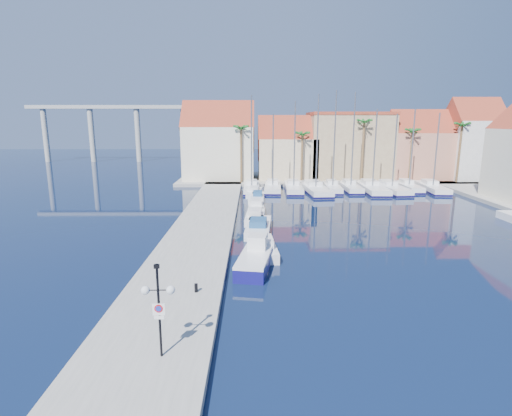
# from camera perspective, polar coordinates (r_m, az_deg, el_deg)

# --- Properties ---
(ground) EXTENTS (260.00, 260.00, 0.00)m
(ground) POSITION_cam_1_polar(r_m,az_deg,el_deg) (26.38, 8.75, -11.26)
(ground) COLOR black
(ground) RESTS_ON ground
(quay_west) EXTENTS (6.00, 77.00, 0.50)m
(quay_west) POSITION_cam_1_polar(r_m,az_deg,el_deg) (39.03, -7.64, -3.00)
(quay_west) COLOR gray
(quay_west) RESTS_ON ground
(shore_north) EXTENTS (54.00, 16.00, 0.50)m
(shore_north) POSITION_cam_1_polar(r_m,az_deg,el_deg) (73.94, 10.55, 4.16)
(shore_north) COLOR gray
(shore_north) RESTS_ON ground
(lamp_post) EXTENTS (1.44, 0.40, 4.23)m
(lamp_post) POSITION_cam_1_polar(r_m,az_deg,el_deg) (17.64, -13.78, -12.20)
(lamp_post) COLOR black
(lamp_post) RESTS_ON quay_west
(bollard) EXTENTS (0.21, 0.21, 0.52)m
(bollard) POSITION_cam_1_polar(r_m,az_deg,el_deg) (24.51, -8.55, -11.22)
(bollard) COLOR black
(bollard) RESTS_ON quay_west
(fishing_boat) EXTENTS (3.02, 6.40, 2.15)m
(fishing_boat) POSITION_cam_1_polar(r_m,az_deg,el_deg) (29.35, -0.06, -7.13)
(fishing_boat) COLOR navy
(fishing_boat) RESTS_ON ground
(motorboat_west_0) EXTENTS (2.27, 5.97, 1.40)m
(motorboat_west_0) POSITION_cam_1_polar(r_m,az_deg,el_deg) (32.37, 1.10, -5.64)
(motorboat_west_0) COLOR white
(motorboat_west_0) RESTS_ON ground
(motorboat_west_1) EXTENTS (2.74, 7.05, 1.40)m
(motorboat_west_1) POSITION_cam_1_polar(r_m,az_deg,el_deg) (38.56, 0.37, -2.68)
(motorboat_west_1) COLOR white
(motorboat_west_1) RESTS_ON ground
(motorboat_west_2) EXTENTS (2.27, 6.07, 1.40)m
(motorboat_west_2) POSITION_cam_1_polar(r_m,az_deg,el_deg) (42.77, -0.12, -1.17)
(motorboat_west_2) COLOR white
(motorboat_west_2) RESTS_ON ground
(motorboat_west_3) EXTENTS (2.00, 5.68, 1.40)m
(motorboat_west_3) POSITION_cam_1_polar(r_m,az_deg,el_deg) (47.91, -0.05, 0.30)
(motorboat_west_3) COLOR white
(motorboat_west_3) RESTS_ON ground
(motorboat_west_4) EXTENTS (1.89, 5.21, 1.40)m
(motorboat_west_4) POSITION_cam_1_polar(r_m,az_deg,el_deg) (53.55, 0.26, 1.58)
(motorboat_west_4) COLOR white
(motorboat_west_4) RESTS_ON ground
(motorboat_west_5) EXTENTS (2.42, 6.00, 1.40)m
(motorboat_west_5) POSITION_cam_1_polar(r_m,az_deg,el_deg) (57.26, -0.25, 2.29)
(motorboat_west_5) COLOR white
(motorboat_west_5) RESTS_ON ground
(sailboat_0) EXTENTS (2.40, 8.94, 14.16)m
(sailboat_0) POSITION_cam_1_polar(r_m,az_deg,el_deg) (60.78, -0.62, 2.99)
(sailboat_0) COLOR white
(sailboat_0) RESTS_ON ground
(sailboat_1) EXTENTS (2.98, 9.31, 11.47)m
(sailboat_1) POSITION_cam_1_polar(r_m,az_deg,el_deg) (61.37, 2.41, 3.02)
(sailboat_1) COLOR white
(sailboat_1) RESTS_ON ground
(sailboat_2) EXTENTS (2.84, 9.48, 13.31)m
(sailboat_2) POSITION_cam_1_polar(r_m,az_deg,el_deg) (61.12, 5.38, 2.96)
(sailboat_2) COLOR white
(sailboat_2) RESTS_ON ground
(sailboat_3) EXTENTS (3.87, 11.51, 14.23)m
(sailboat_3) POSITION_cam_1_polar(r_m,az_deg,el_deg) (60.62, 8.39, 2.79)
(sailboat_3) COLOR white
(sailboat_3) RESTS_ON ground
(sailboat_4) EXTENTS (2.70, 8.37, 14.83)m
(sailboat_4) POSITION_cam_1_polar(r_m,az_deg,el_deg) (62.10, 10.83, 3.00)
(sailboat_4) COLOR white
(sailboat_4) RESTS_ON ground
(sailboat_5) EXTENTS (2.28, 8.54, 14.59)m
(sailboat_5) POSITION_cam_1_polar(r_m,az_deg,el_deg) (62.97, 13.28, 3.01)
(sailboat_5) COLOR white
(sailboat_5) RESTS_ON ground
(sailboat_6) EXTENTS (3.15, 11.23, 12.19)m
(sailboat_6) POSITION_cam_1_polar(r_m,az_deg,el_deg) (63.22, 16.13, 2.81)
(sailboat_6) COLOR white
(sailboat_6) RESTS_ON ground
(sailboat_7) EXTENTS (3.48, 10.23, 11.50)m
(sailboat_7) POSITION_cam_1_polar(r_m,az_deg,el_deg) (63.79, 18.65, 2.73)
(sailboat_7) COLOR white
(sailboat_7) RESTS_ON ground
(sailboat_8) EXTENTS (2.18, 8.20, 12.24)m
(sailboat_8) POSITION_cam_1_polar(r_m,az_deg,el_deg) (66.00, 20.87, 2.91)
(sailboat_8) COLOR white
(sailboat_8) RESTS_ON ground
(sailboat_9) EXTENTS (3.24, 9.78, 11.67)m
(sailboat_9) POSITION_cam_1_polar(r_m,az_deg,el_deg) (66.56, 23.78, 2.71)
(sailboat_9) COLOR white
(sailboat_9) RESTS_ON ground
(building_0) EXTENTS (12.30, 9.00, 13.50)m
(building_0) POSITION_cam_1_polar(r_m,az_deg,el_deg) (71.20, -5.29, 9.08)
(building_0) COLOR beige
(building_0) RESTS_ON shore_north
(building_1) EXTENTS (10.30, 8.00, 11.00)m
(building_1) POSITION_cam_1_polar(r_m,az_deg,el_deg) (71.31, 4.48, 8.11)
(building_1) COLOR #C2B089
(building_1) RESTS_ON shore_north
(building_2) EXTENTS (14.20, 10.20, 11.50)m
(building_2) POSITION_cam_1_polar(r_m,az_deg,el_deg) (73.99, 13.04, 8.73)
(building_2) COLOR #9E8361
(building_2) RESTS_ON shore_north
(building_3) EXTENTS (10.30, 8.00, 12.00)m
(building_3) POSITION_cam_1_polar(r_m,az_deg,el_deg) (76.75, 22.03, 7.98)
(building_3) COLOR tan
(building_3) RESTS_ON shore_north
(building_4) EXTENTS (8.30, 8.00, 14.00)m
(building_4) POSITION_cam_1_polar(r_m,az_deg,el_deg) (79.67, 28.42, 8.33)
(building_4) COLOR silver
(building_4) RESTS_ON shore_north
(palm_0) EXTENTS (2.60, 2.60, 10.15)m
(palm_0) POSITION_cam_1_polar(r_m,az_deg,el_deg) (65.89, -2.16, 11.09)
(palm_0) COLOR brown
(palm_0) RESTS_ON shore_north
(palm_1) EXTENTS (2.60, 2.60, 9.15)m
(palm_1) POSITION_cam_1_polar(r_m,az_deg,el_deg) (66.39, 6.64, 10.21)
(palm_1) COLOR brown
(palm_1) RESTS_ON shore_north
(palm_2) EXTENTS (2.60, 2.60, 11.15)m
(palm_2) POSITION_cam_1_polar(r_m,az_deg,el_deg) (68.31, 15.21, 11.51)
(palm_2) COLOR brown
(palm_2) RESTS_ON shore_north
(palm_3) EXTENTS (2.60, 2.60, 9.65)m
(palm_3) POSITION_cam_1_polar(r_m,az_deg,el_deg) (70.88, 21.48, 9.97)
(palm_3) COLOR brown
(palm_3) RESTS_ON shore_north
(palm_4) EXTENTS (2.60, 2.60, 10.65)m
(palm_4) POSITION_cam_1_polar(r_m,az_deg,el_deg) (74.18, 27.37, 10.25)
(palm_4) COLOR brown
(palm_4) RESTS_ON shore_north
(viaduct) EXTENTS (48.00, 2.20, 14.45)m
(viaduct) POSITION_cam_1_polar(r_m,az_deg,el_deg) (111.46, -19.18, 11.54)
(viaduct) COLOR #9E9E99
(viaduct) RESTS_ON ground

